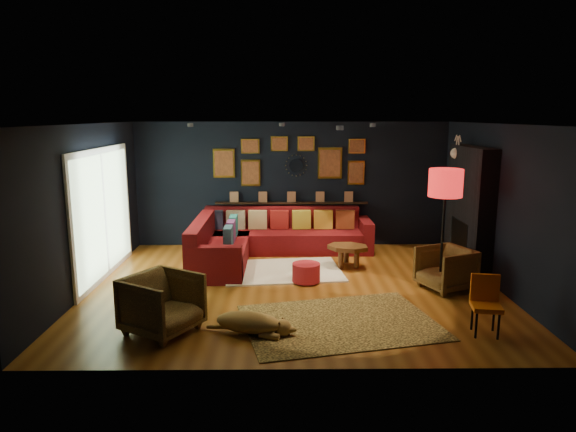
{
  "coord_description": "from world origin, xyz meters",
  "views": [
    {
      "loc": [
        -0.19,
        -7.93,
        2.74
      ],
      "look_at": [
        -0.1,
        0.3,
        1.11
      ],
      "focal_mm": 32.0,
      "sensor_mm": 36.0,
      "label": 1
    }
  ],
  "objects_px": {
    "pouf": "(306,272)",
    "armchair_right": "(446,267)",
    "orange_chair": "(486,300)",
    "floor_lamp": "(445,187)",
    "coffee_table": "(348,249)",
    "armchair_left": "(162,301)",
    "dog": "(249,319)",
    "sectional": "(261,241)",
    "gold_stool": "(138,300)"
  },
  "relations": [
    {
      "from": "pouf",
      "to": "orange_chair",
      "type": "bearing_deg",
      "value": -42.68
    },
    {
      "from": "sectional",
      "to": "coffee_table",
      "type": "relative_size",
      "value": 3.8
    },
    {
      "from": "floor_lamp",
      "to": "orange_chair",
      "type": "bearing_deg",
      "value": -89.06
    },
    {
      "from": "gold_stool",
      "to": "floor_lamp",
      "type": "relative_size",
      "value": 0.21
    },
    {
      "from": "pouf",
      "to": "floor_lamp",
      "type": "distance_m",
      "value": 2.6
    },
    {
      "from": "coffee_table",
      "to": "orange_chair",
      "type": "distance_m",
      "value": 3.2
    },
    {
      "from": "sectional",
      "to": "gold_stool",
      "type": "xyz_separation_m",
      "value": [
        -1.59,
        -2.94,
        -0.12
      ]
    },
    {
      "from": "floor_lamp",
      "to": "dog",
      "type": "xyz_separation_m",
      "value": [
        -2.97,
        -1.75,
        -1.43
      ]
    },
    {
      "from": "floor_lamp",
      "to": "dog",
      "type": "relative_size",
      "value": 1.63
    },
    {
      "from": "orange_chair",
      "to": "dog",
      "type": "relative_size",
      "value": 0.64
    },
    {
      "from": "orange_chair",
      "to": "gold_stool",
      "type": "bearing_deg",
      "value": -178.72
    },
    {
      "from": "coffee_table",
      "to": "armchair_left",
      "type": "bearing_deg",
      "value": -133.85
    },
    {
      "from": "pouf",
      "to": "orange_chair",
      "type": "xyz_separation_m",
      "value": [
        2.18,
        -2.01,
        0.26
      ]
    },
    {
      "from": "armchair_left",
      "to": "sectional",
      "type": "bearing_deg",
      "value": 14.11
    },
    {
      "from": "orange_chair",
      "to": "floor_lamp",
      "type": "relative_size",
      "value": 0.39
    },
    {
      "from": "sectional",
      "to": "coffee_table",
      "type": "bearing_deg",
      "value": -24.2
    },
    {
      "from": "sectional",
      "to": "armchair_left",
      "type": "height_order",
      "value": "sectional"
    },
    {
      "from": "armchair_right",
      "to": "coffee_table",
      "type": "bearing_deg",
      "value": -154.93
    },
    {
      "from": "sectional",
      "to": "gold_stool",
      "type": "distance_m",
      "value": 3.35
    },
    {
      "from": "gold_stool",
      "to": "dog",
      "type": "relative_size",
      "value": 0.34
    },
    {
      "from": "coffee_table",
      "to": "floor_lamp",
      "type": "xyz_separation_m",
      "value": [
        1.35,
        -1.13,
        1.3
      ]
    },
    {
      "from": "coffee_table",
      "to": "armchair_right",
      "type": "relative_size",
      "value": 1.2
    },
    {
      "from": "coffee_table",
      "to": "gold_stool",
      "type": "height_order",
      "value": "coffee_table"
    },
    {
      "from": "sectional",
      "to": "pouf",
      "type": "xyz_separation_m",
      "value": [
        0.81,
        -1.61,
        -0.14
      ]
    },
    {
      "from": "pouf",
      "to": "floor_lamp",
      "type": "xyz_separation_m",
      "value": [
        2.15,
        -0.25,
        1.45
      ]
    },
    {
      "from": "gold_stool",
      "to": "floor_lamp",
      "type": "distance_m",
      "value": 4.89
    },
    {
      "from": "pouf",
      "to": "floor_lamp",
      "type": "bearing_deg",
      "value": -6.65
    },
    {
      "from": "coffee_table",
      "to": "armchair_left",
      "type": "distance_m",
      "value": 3.93
    },
    {
      "from": "pouf",
      "to": "armchair_right",
      "type": "xyz_separation_m",
      "value": [
        2.2,
        -0.34,
        0.19
      ]
    },
    {
      "from": "coffee_table",
      "to": "armchair_right",
      "type": "distance_m",
      "value": 1.86
    },
    {
      "from": "pouf",
      "to": "floor_lamp",
      "type": "relative_size",
      "value": 0.24
    },
    {
      "from": "orange_chair",
      "to": "floor_lamp",
      "type": "height_order",
      "value": "floor_lamp"
    },
    {
      "from": "coffee_table",
      "to": "armchair_left",
      "type": "relative_size",
      "value": 1.07
    },
    {
      "from": "sectional",
      "to": "floor_lamp",
      "type": "distance_m",
      "value": 3.73
    },
    {
      "from": "floor_lamp",
      "to": "pouf",
      "type": "bearing_deg",
      "value": 173.35
    },
    {
      "from": "pouf",
      "to": "floor_lamp",
      "type": "height_order",
      "value": "floor_lamp"
    },
    {
      "from": "sectional",
      "to": "floor_lamp",
      "type": "xyz_separation_m",
      "value": [
        2.96,
        -1.86,
        1.3
      ]
    },
    {
      "from": "floor_lamp",
      "to": "dog",
      "type": "bearing_deg",
      "value": -149.49
    },
    {
      "from": "gold_stool",
      "to": "dog",
      "type": "height_order",
      "value": "gold_stool"
    },
    {
      "from": "sectional",
      "to": "dog",
      "type": "height_order",
      "value": "sectional"
    },
    {
      "from": "orange_chair",
      "to": "floor_lamp",
      "type": "bearing_deg",
      "value": 100.57
    },
    {
      "from": "pouf",
      "to": "armchair_right",
      "type": "height_order",
      "value": "armchair_right"
    },
    {
      "from": "dog",
      "to": "floor_lamp",
      "type": "bearing_deg",
      "value": 46.1
    },
    {
      "from": "coffee_table",
      "to": "armchair_right",
      "type": "xyz_separation_m",
      "value": [
        1.4,
        -1.22,
        0.04
      ]
    },
    {
      "from": "sectional",
      "to": "armchair_left",
      "type": "xyz_separation_m",
      "value": [
        -1.11,
        -3.56,
        0.1
      ]
    },
    {
      "from": "armchair_left",
      "to": "floor_lamp",
      "type": "distance_m",
      "value": 4.57
    },
    {
      "from": "orange_chair",
      "to": "coffee_table",
      "type": "bearing_deg",
      "value": 125.1
    },
    {
      "from": "armchair_right",
      "to": "dog",
      "type": "height_order",
      "value": "armchair_right"
    },
    {
      "from": "gold_stool",
      "to": "orange_chair",
      "type": "bearing_deg",
      "value": -8.35
    },
    {
      "from": "orange_chair",
      "to": "armchair_right",
      "type": "bearing_deg",
      "value": 98.83
    }
  ]
}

